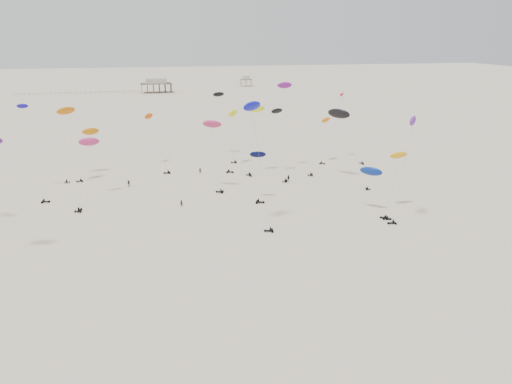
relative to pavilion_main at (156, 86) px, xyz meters
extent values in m
plane|color=beige|center=(10.00, -150.00, -4.22)|extent=(900.00, 900.00, 0.00)
cube|color=brown|center=(0.00, 0.00, 1.93)|extent=(21.00, 13.00, 0.30)
cube|color=silver|center=(0.00, 0.00, 3.68)|extent=(14.00, 8.40, 3.20)
cube|color=#B2B2AD|center=(0.00, 0.00, 5.43)|extent=(15.00, 9.00, 0.30)
cube|color=brown|center=(70.00, 30.00, 0.93)|extent=(9.00, 7.00, 0.30)
cube|color=silver|center=(70.00, 30.00, 2.28)|extent=(5.60, 4.20, 2.40)
cube|color=#B2B2AD|center=(70.00, 30.00, 3.63)|extent=(6.00, 4.50, 0.30)
cube|color=black|center=(-52.00, 0.00, -2.77)|extent=(80.00, 0.10, 0.10)
cylinder|color=gray|center=(18.42, -222.71, 4.72)|extent=(0.03, 0.03, 17.50)
ellipsoid|color=#FAFF15|center=(20.15, -220.10, 13.75)|extent=(5.23, 3.61, 2.41)
cylinder|color=gray|center=(-25.65, -238.77, 3.62)|extent=(0.03, 0.03, 20.00)
ellipsoid|color=orange|center=(-24.27, -231.81, 11.41)|extent=(4.38, 2.68, 2.03)
cylinder|color=gray|center=(14.11, -202.55, 5.59)|extent=(0.03, 0.03, 23.10)
ellipsoid|color=black|center=(12.95, -195.57, 15.42)|extent=(4.22, 2.63, 1.95)
cylinder|color=gray|center=(51.75, -214.40, 5.88)|extent=(0.03, 0.03, 22.09)
ellipsoid|color=red|center=(50.09, -208.92, 15.87)|extent=(2.89, 3.30, 1.51)
cylinder|color=gray|center=(42.49, -214.85, 2.18)|extent=(0.03, 0.03, 12.47)
ellipsoid|color=orange|center=(43.63, -212.70, 8.67)|extent=(4.46, 3.79, 2.08)
cylinder|color=gray|center=(25.16, -227.41, 4.53)|extent=(0.03, 0.03, 19.98)
ellipsoid|color=black|center=(25.47, -221.49, 13.28)|extent=(4.32, 3.13, 1.97)
cylinder|color=gray|center=(41.05, -261.86, 1.73)|extent=(0.03, 0.03, 14.67)
ellipsoid|color=#FFB20D|center=(44.12, -257.77, 7.81)|extent=(4.76, 2.60, 2.26)
cylinder|color=gray|center=(14.14, -246.96, 1.22)|extent=(0.03, 0.03, 10.29)
ellipsoid|color=#040937|center=(14.43, -244.80, 6.59)|extent=(4.24, 2.61, 1.98)
cylinder|color=gray|center=(-29.88, -215.38, 0.03)|extent=(0.03, 0.03, 13.94)
ellipsoid|color=#C72E78|center=(-27.05, -210.08, 4.62)|extent=(5.93, 2.28, 2.84)
cylinder|color=gray|center=(10.58, -263.69, 7.92)|extent=(0.03, 0.03, 23.89)
ellipsoid|color=#0E13BC|center=(9.56, -260.32, 20.22)|extent=(5.18, 4.50, 2.46)
cylinder|color=gray|center=(5.66, -236.21, 4.00)|extent=(0.03, 0.03, 15.93)
ellipsoid|color=#C12D64|center=(5.23, -233.49, 12.37)|extent=(5.33, 3.99, 2.48)
cylinder|color=gray|center=(-38.10, -230.10, 6.45)|extent=(0.03, 0.03, 24.96)
ellipsoid|color=#1A0EB7|center=(-40.65, -222.97, 16.87)|extent=(2.83, 1.09, 1.37)
cylinder|color=gray|center=(40.05, -267.09, 6.27)|extent=(0.03, 0.03, 20.32)
ellipsoid|color=#691C9D|center=(42.27, -265.51, 16.89)|extent=(3.91, 4.62, 2.21)
cylinder|color=gray|center=(-30.20, -219.86, 5.15)|extent=(0.03, 0.03, 17.61)
ellipsoid|color=orange|center=(-31.08, -219.04, 14.83)|extent=(5.67, 5.07, 2.66)
cylinder|color=gray|center=(13.38, -215.25, 3.46)|extent=(0.03, 0.03, 17.77)
ellipsoid|color=#F1F915|center=(14.95, -209.88, 11.25)|extent=(4.51, 4.87, 2.41)
cylinder|color=gray|center=(41.89, -237.74, 4.26)|extent=(0.03, 0.03, 21.36)
ellipsoid|color=black|center=(40.38, -230.70, 13.36)|extent=(6.41, 7.05, 3.39)
cylinder|color=gray|center=(31.26, -223.04, 7.85)|extent=(0.03, 0.03, 25.93)
ellipsoid|color=#7E1888|center=(28.86, -217.20, 19.97)|extent=(4.47, 1.85, 2.20)
cylinder|color=gray|center=(37.52, -261.96, 0.06)|extent=(0.03, 0.03, 10.07)
ellipsoid|color=navy|center=(37.28, -258.46, 4.61)|extent=(5.29, 5.27, 2.64)
cylinder|color=gray|center=(-7.74, -210.68, 3.08)|extent=(0.03, 0.03, 19.44)
ellipsoid|color=#F7550D|center=(-9.76, -203.80, 10.38)|extent=(3.53, 4.10, 1.98)
imported|color=black|center=(-4.32, -247.42, -4.22)|extent=(0.81, 0.65, 1.94)
imported|color=black|center=(25.76, -233.10, -4.22)|extent=(1.20, 1.03, 2.13)
imported|color=black|center=(-16.39, -228.05, -4.22)|extent=(1.28, 0.70, 2.14)
imported|color=black|center=(3.45, -219.21, -4.22)|extent=(0.78, 0.59, 1.97)
camera|label=1|loc=(-12.22, -357.54, 33.62)|focal=35.00mm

